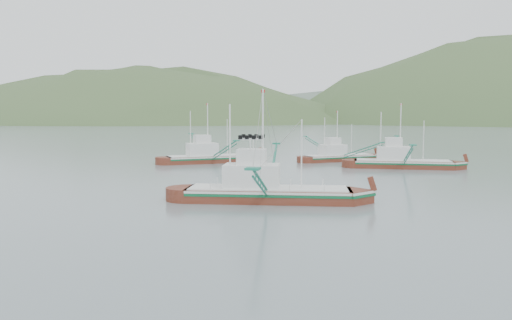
% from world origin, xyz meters
% --- Properties ---
extents(ground, '(1200.00, 1200.00, 0.00)m').
position_xyz_m(ground, '(0.00, 0.00, 0.00)').
color(ground, slate).
rests_on(ground, ground).
extents(main_boat, '(14.57, 25.67, 10.43)m').
position_xyz_m(main_boat, '(1.75, 1.92, 1.62)').
color(main_boat, '#5B2213').
rests_on(main_boat, ground).
extents(bg_boat_right, '(13.34, 24.09, 9.74)m').
position_xyz_m(bg_boat_right, '(15.11, 32.04, 1.34)').
color(bg_boat_right, '#5B2213').
rests_on(bg_boat_right, ground).
extents(bg_boat_left, '(17.44, 22.18, 9.93)m').
position_xyz_m(bg_boat_left, '(-13.31, 33.72, 2.10)').
color(bg_boat_left, '#5B2213').
rests_on(bg_boat_left, ground).
extents(bg_boat_far, '(16.12, 19.01, 8.68)m').
position_xyz_m(bg_boat_far, '(5.99, 40.73, 1.85)').
color(bg_boat_far, '#5B2213').
rests_on(bg_boat_far, ground).
extents(headland_left, '(448.00, 308.00, 210.00)m').
position_xyz_m(headland_left, '(-180.00, 360.00, 0.00)').
color(headland_left, '#3F5A2E').
rests_on(headland_left, ground).
extents(ridge_distant, '(960.00, 400.00, 240.00)m').
position_xyz_m(ridge_distant, '(30.00, 560.00, 0.00)').
color(ridge_distant, slate).
rests_on(ridge_distant, ground).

